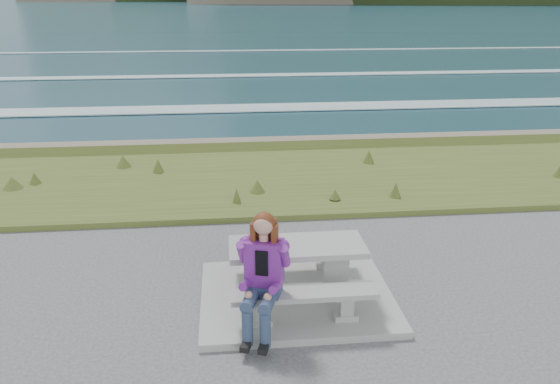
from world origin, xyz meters
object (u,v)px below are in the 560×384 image
Objects in this scene: bench_seaward at (291,248)px; seated_woman at (261,292)px; picnic_table at (297,255)px; bench_landward at (304,298)px.

bench_seaward is 1.64m from seated_woman.
picnic_table is 1.20× the size of seated_woman.
bench_landward is 1.20× the size of seated_woman.
bench_seaward is 1.20× the size of seated_woman.
picnic_table is at bearing -90.00° from bench_seaward.
bench_landward is 1.40m from bench_seaward.
bench_landward is at bearing -90.00° from picnic_table.
bench_landward and bench_seaward have the same top height.
seated_woman is at bearing -165.69° from bench_landward.
picnic_table is 0.99m from seated_woman.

